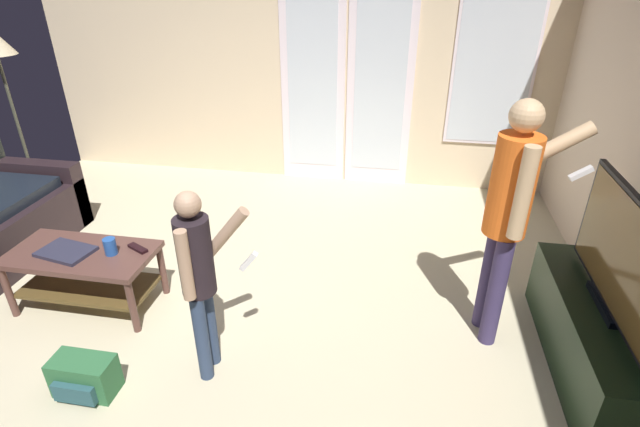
{
  "coord_description": "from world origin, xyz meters",
  "views": [
    {
      "loc": [
        1.2,
        -2.46,
        2.25
      ],
      "look_at": [
        0.75,
        0.1,
        0.88
      ],
      "focal_mm": 27.02,
      "sensor_mm": 36.0,
      "label": 1
    }
  ],
  "objects_px": {
    "tv_stand": "(593,338)",
    "tv_remote_black": "(138,248)",
    "person_child": "(199,272)",
    "cup_near_edge": "(110,246)",
    "backpack": "(84,377)",
    "flat_screen_tv": "(621,255)",
    "coffee_table": "(84,267)",
    "person_adult": "(511,206)",
    "laptop_closed": "(66,251)"
  },
  "relations": [
    {
      "from": "tv_stand",
      "to": "person_adult",
      "type": "bearing_deg",
      "value": 158.05
    },
    {
      "from": "tv_stand",
      "to": "backpack",
      "type": "distance_m",
      "value": 3.02
    },
    {
      "from": "tv_stand",
      "to": "backpack",
      "type": "xyz_separation_m",
      "value": [
        -2.93,
        -0.72,
        -0.12
      ]
    },
    {
      "from": "tv_remote_black",
      "to": "flat_screen_tv",
      "type": "bearing_deg",
      "value": 23.96
    },
    {
      "from": "flat_screen_tv",
      "to": "laptop_closed",
      "type": "distance_m",
      "value": 3.48
    },
    {
      "from": "tv_stand",
      "to": "person_adult",
      "type": "height_order",
      "value": "person_adult"
    },
    {
      "from": "coffee_table",
      "to": "flat_screen_tv",
      "type": "distance_m",
      "value": 3.41
    },
    {
      "from": "person_child",
      "to": "backpack",
      "type": "xyz_separation_m",
      "value": [
        -0.65,
        -0.3,
        -0.61
      ]
    },
    {
      "from": "tv_stand",
      "to": "cup_near_edge",
      "type": "xyz_separation_m",
      "value": [
        -3.15,
        0.06,
        0.27
      ]
    },
    {
      "from": "flat_screen_tv",
      "to": "person_child",
      "type": "distance_m",
      "value": 2.32
    },
    {
      "from": "laptop_closed",
      "to": "tv_stand",
      "type": "bearing_deg",
      "value": 10.6
    },
    {
      "from": "person_child",
      "to": "backpack",
      "type": "relative_size",
      "value": 3.38
    },
    {
      "from": "person_adult",
      "to": "tv_stand",
      "type": "bearing_deg",
      "value": -21.95
    },
    {
      "from": "backpack",
      "to": "tv_remote_black",
      "type": "bearing_deg",
      "value": 94.51
    },
    {
      "from": "flat_screen_tv",
      "to": "person_adult",
      "type": "relative_size",
      "value": 0.72
    },
    {
      "from": "coffee_table",
      "to": "tv_remote_black",
      "type": "bearing_deg",
      "value": 14.78
    },
    {
      "from": "cup_near_edge",
      "to": "coffee_table",
      "type": "bearing_deg",
      "value": -175.61
    },
    {
      "from": "flat_screen_tv",
      "to": "person_adult",
      "type": "height_order",
      "value": "person_adult"
    },
    {
      "from": "tv_stand",
      "to": "tv_remote_black",
      "type": "xyz_separation_m",
      "value": [
        -3.0,
        0.14,
        0.22
      ]
    },
    {
      "from": "tv_stand",
      "to": "cup_near_edge",
      "type": "distance_m",
      "value": 3.16
    },
    {
      "from": "coffee_table",
      "to": "tv_stand",
      "type": "xyz_separation_m",
      "value": [
        3.38,
        -0.04,
        -0.09
      ]
    },
    {
      "from": "tv_stand",
      "to": "flat_screen_tv",
      "type": "bearing_deg",
      "value": 114.9
    },
    {
      "from": "backpack",
      "to": "coffee_table",
      "type": "bearing_deg",
      "value": 120.62
    },
    {
      "from": "coffee_table",
      "to": "laptop_closed",
      "type": "xyz_separation_m",
      "value": [
        -0.09,
        -0.03,
        0.14
      ]
    },
    {
      "from": "flat_screen_tv",
      "to": "laptop_closed",
      "type": "height_order",
      "value": "flat_screen_tv"
    },
    {
      "from": "person_child",
      "to": "cup_near_edge",
      "type": "bearing_deg",
      "value": 151.46
    },
    {
      "from": "person_adult",
      "to": "tv_remote_black",
      "type": "xyz_separation_m",
      "value": [
        -2.43,
        -0.09,
        -0.5
      ]
    },
    {
      "from": "person_child",
      "to": "tv_remote_black",
      "type": "xyz_separation_m",
      "value": [
        -0.72,
        0.56,
        -0.27
      ]
    },
    {
      "from": "laptop_closed",
      "to": "cup_near_edge",
      "type": "bearing_deg",
      "value": 19.14
    },
    {
      "from": "person_child",
      "to": "cup_near_edge",
      "type": "distance_m",
      "value": 1.01
    },
    {
      "from": "cup_near_edge",
      "to": "tv_remote_black",
      "type": "bearing_deg",
      "value": 28.86
    },
    {
      "from": "backpack",
      "to": "person_child",
      "type": "bearing_deg",
      "value": 24.87
    },
    {
      "from": "coffee_table",
      "to": "tv_stand",
      "type": "distance_m",
      "value": 3.38
    },
    {
      "from": "backpack",
      "to": "tv_remote_black",
      "type": "height_order",
      "value": "tv_remote_black"
    },
    {
      "from": "tv_stand",
      "to": "person_child",
      "type": "height_order",
      "value": "person_child"
    },
    {
      "from": "person_child",
      "to": "tv_remote_black",
      "type": "bearing_deg",
      "value": 142.32
    },
    {
      "from": "flat_screen_tv",
      "to": "person_adult",
      "type": "xyz_separation_m",
      "value": [
        -0.57,
        0.22,
        0.14
      ]
    },
    {
      "from": "person_child",
      "to": "backpack",
      "type": "bearing_deg",
      "value": -155.13
    },
    {
      "from": "flat_screen_tv",
      "to": "tv_stand",
      "type": "bearing_deg",
      "value": -65.1
    },
    {
      "from": "tv_stand",
      "to": "person_adult",
      "type": "relative_size",
      "value": 0.87
    },
    {
      "from": "tv_stand",
      "to": "backpack",
      "type": "bearing_deg",
      "value": -166.24
    },
    {
      "from": "person_child",
      "to": "tv_remote_black",
      "type": "distance_m",
      "value": 0.95
    },
    {
      "from": "person_child",
      "to": "cup_near_edge",
      "type": "height_order",
      "value": "person_child"
    },
    {
      "from": "person_child",
      "to": "flat_screen_tv",
      "type": "bearing_deg",
      "value": 10.43
    },
    {
      "from": "coffee_table",
      "to": "flat_screen_tv",
      "type": "bearing_deg",
      "value": -0.61
    },
    {
      "from": "tv_stand",
      "to": "cup_near_edge",
      "type": "bearing_deg",
      "value": 178.96
    },
    {
      "from": "coffee_table",
      "to": "tv_remote_black",
      "type": "height_order",
      "value": "tv_remote_black"
    },
    {
      "from": "coffee_table",
      "to": "tv_stand",
      "type": "bearing_deg",
      "value": -0.67
    },
    {
      "from": "tv_stand",
      "to": "laptop_closed",
      "type": "height_order",
      "value": "laptop_closed"
    },
    {
      "from": "flat_screen_tv",
      "to": "cup_near_edge",
      "type": "distance_m",
      "value": 3.16
    }
  ]
}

